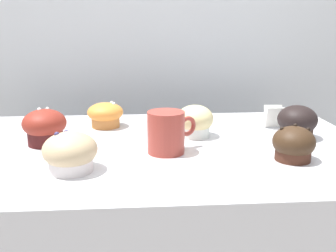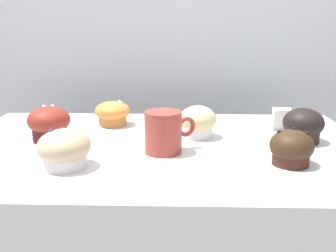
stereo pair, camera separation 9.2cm
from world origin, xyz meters
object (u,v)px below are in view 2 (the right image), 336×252
at_px(muffin_back_right, 113,113).
at_px(muffin_front_center, 291,148).
at_px(muffin_front_right, 303,126).
at_px(muffin_front_left, 49,123).
at_px(muffin_back_left, 198,122).
at_px(coffee_cup, 164,131).
at_px(muffin_back_center, 64,149).

bearing_deg(muffin_back_right, muffin_front_center, -36.08).
bearing_deg(muffin_front_right, muffin_front_left, -179.23).
height_order(muffin_back_right, muffin_front_right, muffin_front_right).
relative_size(muffin_front_center, muffin_front_left, 0.86).
distance_m(muffin_back_left, muffin_back_right, 0.26).
bearing_deg(muffin_front_right, muffin_back_right, 163.62).
xyz_separation_m(muffin_back_right, coffee_cup, (0.15, -0.23, 0.01)).
bearing_deg(muffin_front_center, muffin_front_left, 164.49).
distance_m(muffin_back_left, muffin_front_right, 0.25).
distance_m(muffin_front_center, muffin_front_right, 0.17).
bearing_deg(muffin_back_right, muffin_back_left, -25.61).
distance_m(muffin_back_left, muffin_back_center, 0.35).
distance_m(muffin_front_left, muffin_front_right, 0.62).
distance_m(muffin_front_left, muffin_back_center, 0.20).
bearing_deg(muffin_back_center, muffin_front_center, 3.63).
relative_size(muffin_front_left, muffin_back_center, 0.97).
height_order(muffin_back_center, coffee_cup, coffee_cup).
bearing_deg(muffin_front_left, muffin_back_right, 49.32).
distance_m(muffin_back_right, coffee_cup, 0.28).
relative_size(muffin_back_center, coffee_cup, 0.92).
relative_size(muffin_front_center, muffin_back_left, 0.95).
relative_size(muffin_front_center, coffee_cup, 0.77).
relative_size(muffin_back_left, muffin_back_center, 0.88).
distance_m(muffin_back_right, muffin_front_left, 0.20).
relative_size(muffin_back_left, muffin_front_right, 0.95).
bearing_deg(muffin_front_right, muffin_back_left, 173.01).
xyz_separation_m(muffin_back_right, muffin_front_left, (-0.13, -0.15, 0.01)).
height_order(muffin_front_center, muffin_front_left, muffin_front_left).
relative_size(muffin_front_center, muffin_front_right, 0.91).
bearing_deg(muffin_back_center, muffin_back_right, 82.88).
height_order(muffin_front_right, muffin_back_center, muffin_front_right).
relative_size(muffin_front_right, coffee_cup, 0.85).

